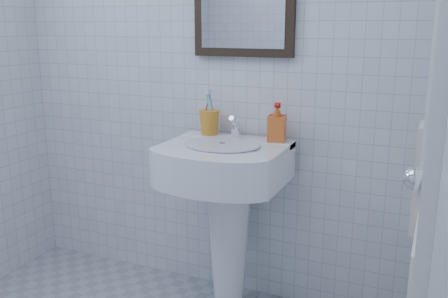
% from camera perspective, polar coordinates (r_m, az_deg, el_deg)
% --- Properties ---
extents(wall_back, '(2.20, 0.02, 2.50)m').
position_cam_1_polar(wall_back, '(2.53, -1.79, 10.85)').
color(wall_back, silver).
rests_on(wall_back, ground).
extents(washbasin, '(0.56, 0.41, 0.87)m').
position_cam_1_polar(washbasin, '(2.39, 0.32, -5.73)').
color(washbasin, white).
rests_on(washbasin, ground).
extents(faucet, '(0.05, 0.10, 0.12)m').
position_cam_1_polar(faucet, '(2.40, 1.30, 2.32)').
color(faucet, white).
rests_on(faucet, washbasin).
extents(toothbrush_cup, '(0.12, 0.12, 0.12)m').
position_cam_1_polar(toothbrush_cup, '(2.47, -1.70, 3.05)').
color(toothbrush_cup, orange).
rests_on(toothbrush_cup, washbasin).
extents(soap_dispenser, '(0.09, 0.09, 0.18)m').
position_cam_1_polar(soap_dispenser, '(2.34, 6.08, 3.06)').
color(soap_dispenser, red).
rests_on(soap_dispenser, washbasin).
extents(bathroom_door, '(0.04, 0.80, 2.00)m').
position_cam_1_polar(bathroom_door, '(1.68, 22.88, -0.47)').
color(bathroom_door, white).
rests_on(bathroom_door, ground).
extents(towel_ring, '(0.01, 0.18, 0.18)m').
position_cam_1_polar(towel_ring, '(1.82, 22.52, 2.25)').
color(towel_ring, white).
rests_on(towel_ring, wall_right).
extents(hand_towel, '(0.03, 0.16, 0.38)m').
position_cam_1_polar(hand_towel, '(1.87, 21.39, -3.11)').
color(hand_towel, white).
rests_on(hand_towel, towel_ring).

